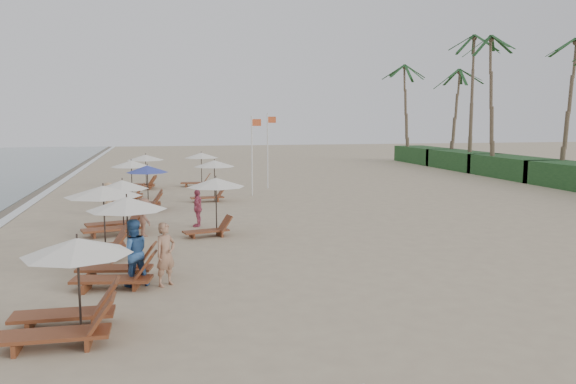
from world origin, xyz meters
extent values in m
plane|color=tan|center=(0.00, 0.00, 0.00)|extent=(160.00, 160.00, 0.00)
cube|color=white|center=(-11.20, 10.00, 0.01)|extent=(0.50, 140.00, 0.02)
cube|color=#193D1C|center=(22.00, 22.00, 0.80)|extent=(3.20, 8.00, 1.60)
cube|color=#193D1C|center=(22.00, 29.50, 0.80)|extent=(3.20, 8.00, 1.60)
cube|color=#193D1C|center=(22.00, 37.00, 0.80)|extent=(3.20, 8.00, 1.60)
cylinder|color=brown|center=(22.90, 18.00, 4.90)|extent=(0.36, 0.36, 9.80)
cylinder|color=brown|center=(21.10, 23.20, 5.30)|extent=(0.36, 0.36, 10.60)
cylinder|color=brown|center=(22.00, 28.40, 5.70)|extent=(0.36, 0.36, 11.40)
cylinder|color=brown|center=(22.90, 33.60, 4.50)|extent=(0.36, 0.36, 9.00)
cylinder|color=brown|center=(21.10, 38.80, 4.90)|extent=(0.36, 0.36, 9.80)
cylinder|color=black|center=(-6.20, -4.80, 1.00)|extent=(0.05, 0.05, 2.00)
cone|color=white|center=(-6.20, -4.80, 1.90)|extent=(2.23, 2.23, 0.35)
cylinder|color=black|center=(-5.39, -0.95, 1.15)|extent=(0.05, 0.05, 2.31)
cone|color=white|center=(-5.39, -0.95, 2.21)|extent=(2.16, 2.16, 0.35)
cylinder|color=black|center=(-6.26, 2.22, 1.14)|extent=(0.05, 0.05, 2.28)
cone|color=white|center=(-6.26, 2.22, 2.18)|extent=(2.44, 2.44, 0.35)
cylinder|color=black|center=(-5.91, 6.34, 1.01)|extent=(0.05, 0.05, 2.02)
cone|color=white|center=(-5.91, 6.34, 1.92)|extent=(2.03, 2.03, 0.35)
cylinder|color=black|center=(-5.03, 12.00, 1.07)|extent=(0.05, 0.05, 2.14)
cone|color=#3643A1|center=(-5.03, 12.00, 2.04)|extent=(2.05, 2.05, 0.35)
cylinder|color=black|center=(-5.94, 15.86, 1.06)|extent=(0.05, 0.05, 2.12)
cone|color=white|center=(-5.94, 15.86, 2.02)|extent=(2.20, 2.20, 0.35)
cylinder|color=black|center=(-5.25, 21.06, 1.06)|extent=(0.05, 0.05, 2.11)
cone|color=white|center=(-5.25, 21.06, 2.01)|extent=(2.35, 2.35, 0.35)
cylinder|color=black|center=(-2.36, 5.14, 1.07)|extent=(0.05, 0.05, 2.15)
cone|color=white|center=(-2.36, 5.14, 2.05)|extent=(2.24, 2.24, 0.35)
cylinder|color=black|center=(-1.50, 14.56, 1.07)|extent=(0.05, 0.05, 2.15)
cone|color=white|center=(-1.50, 14.56, 2.05)|extent=(2.24, 2.24, 0.35)
cylinder|color=black|center=(-1.65, 21.86, 1.07)|extent=(0.05, 0.05, 2.15)
cone|color=white|center=(-1.65, 21.86, 2.05)|extent=(2.24, 2.24, 0.35)
imported|color=#A57659|center=(-4.40, -1.48, 0.87)|extent=(0.75, 0.72, 1.73)
imported|color=#34619D|center=(-5.26, -1.31, 0.91)|extent=(1.03, 0.89, 1.83)
imported|color=#895945|center=(-5.09, 5.46, 0.74)|extent=(0.85, 1.09, 1.48)
imported|color=#BA4A66|center=(-2.95, 7.04, 0.78)|extent=(0.65, 0.99, 1.56)
imported|color=tan|center=(-6.78, 10.74, 0.78)|extent=(0.90, 0.88, 1.56)
cylinder|color=silver|center=(0.85, 16.17, 2.33)|extent=(0.08, 0.08, 4.66)
cube|color=#CE5226|center=(1.13, 16.17, 4.26)|extent=(0.55, 0.02, 0.40)
cylinder|color=silver|center=(2.40, 19.45, 2.41)|extent=(0.08, 0.08, 4.81)
cube|color=#CE5226|center=(2.68, 19.45, 4.41)|extent=(0.55, 0.02, 0.40)
camera|label=1|loc=(-4.57, -17.02, 4.49)|focal=36.04mm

